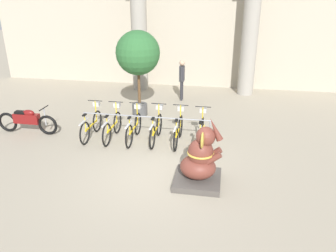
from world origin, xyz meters
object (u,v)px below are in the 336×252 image
at_px(elephant_statue, 200,161).
at_px(potted_tree, 138,55).
at_px(person_pedestrian, 182,76).
at_px(bicycle_4, 178,130).
at_px(bicycle_2, 134,127).
at_px(bicycle_1, 112,126).
at_px(motorcycle, 27,120).
at_px(bicycle_0, 92,125).
at_px(bicycle_5, 201,132).
at_px(bicycle_3, 156,128).

relative_size(elephant_statue, potted_tree, 0.56).
bearing_deg(person_pedestrian, bicycle_4, -83.44).
bearing_deg(bicycle_2, potted_tree, 100.20).
xyz_separation_m(bicycle_1, motorcycle, (-2.88, -0.07, 0.03)).
bearing_deg(motorcycle, elephant_statue, -19.55).
height_order(bicycle_2, motorcycle, bicycle_2).
height_order(bicycle_1, motorcycle, bicycle_1).
distance_m(bicycle_0, bicycle_2, 1.39).
relative_size(bicycle_4, bicycle_5, 1.00).
bearing_deg(bicycle_5, bicycle_0, -180.00).
xyz_separation_m(bicycle_1, bicycle_5, (2.78, 0.00, 0.00)).
bearing_deg(bicycle_1, person_pedestrian, 70.08).
distance_m(bicycle_0, bicycle_5, 3.48).
bearing_deg(bicycle_4, bicycle_5, -3.65).
bearing_deg(elephant_statue, bicycle_5, 93.83).
xyz_separation_m(bicycle_5, motorcycle, (-5.66, -0.07, 0.03)).
bearing_deg(potted_tree, bicycle_2, -79.80).
height_order(elephant_statue, motorcycle, elephant_statue).
relative_size(bicycle_4, potted_tree, 0.56).
relative_size(bicycle_2, bicycle_3, 1.00).
relative_size(bicycle_3, elephant_statue, 1.00).
height_order(bicycle_1, potted_tree, potted_tree).
xyz_separation_m(bicycle_3, elephant_statue, (1.53, -2.19, 0.16)).
bearing_deg(bicycle_4, person_pedestrian, 96.56).
relative_size(bicycle_2, bicycle_5, 1.00).
height_order(bicycle_0, bicycle_5, same).
bearing_deg(motorcycle, bicycle_5, 0.76).
xyz_separation_m(bicycle_0, potted_tree, (0.99, 2.25, 1.83)).
bearing_deg(motorcycle, bicycle_2, 1.26).
relative_size(bicycle_4, person_pedestrian, 1.01).
height_order(bicycle_1, bicycle_4, same).
relative_size(bicycle_2, potted_tree, 0.56).
distance_m(bicycle_0, motorcycle, 2.19).
bearing_deg(elephant_statue, bicycle_4, 111.03).
bearing_deg(bicycle_5, bicycle_1, -179.99).
distance_m(bicycle_1, bicycle_2, 0.70).
height_order(bicycle_0, potted_tree, potted_tree).
bearing_deg(potted_tree, person_pedestrian, 58.65).
bearing_deg(bicycle_1, bicycle_3, 2.36).
bearing_deg(bicycle_2, bicycle_4, 1.68).
bearing_deg(person_pedestrian, bicycle_2, -101.52).
bearing_deg(bicycle_3, motorcycle, -178.23).
bearing_deg(potted_tree, bicycle_1, -97.36).
distance_m(bicycle_1, motorcycle, 2.88).
distance_m(bicycle_4, potted_tree, 3.38).
height_order(bicycle_0, bicycle_2, same).
bearing_deg(bicycle_4, bicycle_0, -179.08).
height_order(bicycle_0, bicycle_1, same).
distance_m(bicycle_0, bicycle_3, 2.09).
bearing_deg(bicycle_0, motorcycle, -178.04).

